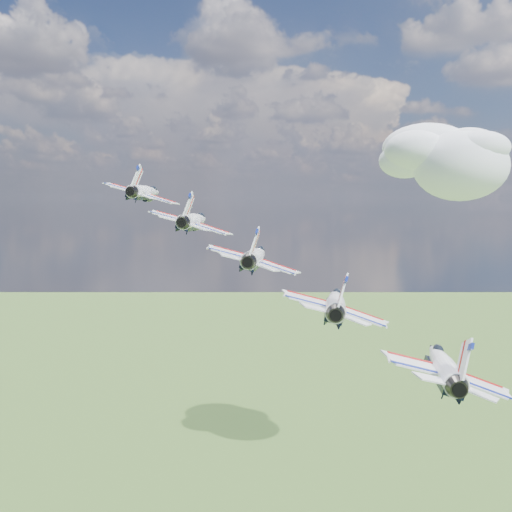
% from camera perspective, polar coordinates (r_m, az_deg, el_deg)
% --- Properties ---
extents(cloud_far, '(61.89, 48.63, 24.31)m').
position_cam_1_polar(cloud_far, '(320.43, 16.09, 8.48)').
color(cloud_far, white).
extents(jet_0, '(11.89, 15.63, 7.09)m').
position_cam_1_polar(jet_0, '(93.82, -9.76, 5.63)').
color(jet_0, white).
extents(jet_1, '(11.89, 15.63, 7.09)m').
position_cam_1_polar(jet_1, '(83.07, -5.47, 3.17)').
color(jet_1, white).
extents(jet_2, '(11.89, 15.63, 7.09)m').
position_cam_1_polar(jet_2, '(73.12, 0.00, 0.00)').
color(jet_2, white).
extents(jet_3, '(11.89, 15.63, 7.09)m').
position_cam_1_polar(jet_3, '(64.33, 7.08, -4.10)').
color(jet_3, white).
extents(jet_4, '(11.89, 15.63, 7.09)m').
position_cam_1_polar(jet_4, '(57.24, 16.27, -9.25)').
color(jet_4, white).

